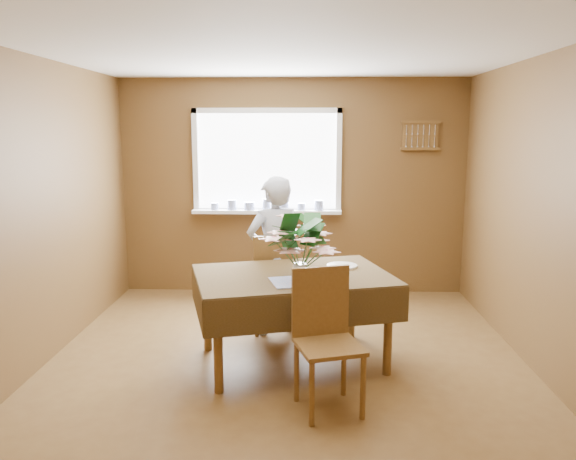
{
  "coord_description": "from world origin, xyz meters",
  "views": [
    {
      "loc": [
        0.16,
        -4.29,
        1.92
      ],
      "look_at": [
        0.0,
        0.55,
        1.05
      ],
      "focal_mm": 35.0,
      "sensor_mm": 36.0,
      "label": 1
    }
  ],
  "objects_px": {
    "flower_bouquet": "(300,242)",
    "dining_table": "(293,285)",
    "chair_near": "(325,333)",
    "seated_woman": "(274,256)",
    "chair_far": "(273,279)"
  },
  "relations": [
    {
      "from": "flower_bouquet",
      "to": "dining_table",
      "type": "bearing_deg",
      "value": 106.57
    },
    {
      "from": "chair_near",
      "to": "seated_woman",
      "type": "distance_m",
      "value": 1.5
    },
    {
      "from": "chair_near",
      "to": "flower_bouquet",
      "type": "xyz_separation_m",
      "value": [
        -0.18,
        0.52,
        0.54
      ]
    },
    {
      "from": "flower_bouquet",
      "to": "chair_far",
      "type": "bearing_deg",
      "value": 106.37
    },
    {
      "from": "dining_table",
      "to": "flower_bouquet",
      "type": "bearing_deg",
      "value": -88.87
    },
    {
      "from": "chair_far",
      "to": "chair_near",
      "type": "xyz_separation_m",
      "value": [
        0.45,
        -1.44,
        0.01
      ]
    },
    {
      "from": "dining_table",
      "to": "chair_far",
      "type": "bearing_deg",
      "value": 90.87
    },
    {
      "from": "chair_far",
      "to": "flower_bouquet",
      "type": "relative_size",
      "value": 1.72
    },
    {
      "from": "chair_far",
      "to": "flower_bouquet",
      "type": "bearing_deg",
      "value": 91.06
    },
    {
      "from": "chair_far",
      "to": "flower_bouquet",
      "type": "xyz_separation_m",
      "value": [
        0.27,
        -0.92,
        0.55
      ]
    },
    {
      "from": "chair_far",
      "to": "chair_near",
      "type": "distance_m",
      "value": 1.5
    },
    {
      "from": "dining_table",
      "to": "flower_bouquet",
      "type": "height_order",
      "value": "flower_bouquet"
    },
    {
      "from": "flower_bouquet",
      "to": "chair_near",
      "type": "bearing_deg",
      "value": -70.86
    },
    {
      "from": "seated_woman",
      "to": "chair_near",
      "type": "bearing_deg",
      "value": 79.56
    },
    {
      "from": "dining_table",
      "to": "chair_near",
      "type": "height_order",
      "value": "chair_near"
    }
  ]
}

